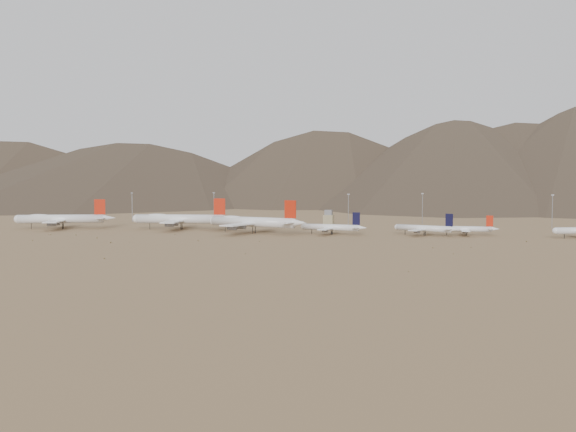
% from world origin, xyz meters
% --- Properties ---
extents(ground, '(3000.00, 3000.00, 0.00)m').
position_xyz_m(ground, '(0.00, 0.00, 0.00)').
color(ground, '#9E7C51').
rests_on(ground, ground).
extents(mountain_ridge, '(4400.00, 1000.00, 300.00)m').
position_xyz_m(mountain_ridge, '(0.00, 900.00, 150.00)').
color(mountain_ridge, brown).
rests_on(mountain_ridge, ground).
extents(widebody_west, '(71.09, 56.78, 22.11)m').
position_xyz_m(widebody_west, '(-155.34, 24.30, 7.62)').
color(widebody_west, white).
rests_on(widebody_west, ground).
extents(widebody_centre, '(77.52, 60.44, 23.17)m').
position_xyz_m(widebody_centre, '(-66.12, 39.76, 7.99)').
color(widebody_centre, white).
rests_on(widebody_centre, ground).
extents(widebody_east, '(76.32, 60.30, 23.21)m').
position_xyz_m(widebody_east, '(-4.36, 22.04, 8.00)').
color(widebody_east, white).
rests_on(widebody_east, ground).
extents(narrowbody_a, '(46.28, 33.61, 15.33)m').
position_xyz_m(narrowbody_a, '(50.68, 24.62, 4.97)').
color(narrowbody_a, white).
rests_on(narrowbody_a, ground).
extents(narrowbody_b, '(43.39, 32.50, 15.04)m').
position_xyz_m(narrowbody_b, '(111.46, 32.06, 4.88)').
color(narrowbody_b, white).
rests_on(narrowbody_b, ground).
extents(narrowbody_c, '(40.62, 29.22, 13.40)m').
position_xyz_m(narrowbody_c, '(137.92, 40.65, 4.35)').
color(narrowbody_c, white).
rests_on(narrowbody_c, ground).
extents(control_tower, '(8.00, 8.00, 12.00)m').
position_xyz_m(control_tower, '(30.00, 120.00, 5.32)').
color(control_tower, gray).
rests_on(control_tower, ground).
extents(mast_far_west, '(2.00, 0.60, 25.70)m').
position_xyz_m(mast_far_west, '(-143.67, 112.16, 14.20)').
color(mast_far_west, gray).
rests_on(mast_far_west, ground).
extents(mast_west, '(2.00, 0.60, 25.70)m').
position_xyz_m(mast_west, '(-76.11, 135.05, 14.20)').
color(mast_west, gray).
rests_on(mast_west, ground).
extents(mast_centre, '(2.00, 0.60, 25.70)m').
position_xyz_m(mast_centre, '(47.90, 110.38, 14.20)').
color(mast_centre, gray).
rests_on(mast_centre, ground).
extents(mast_east, '(2.00, 0.60, 25.70)m').
position_xyz_m(mast_east, '(104.40, 145.95, 14.20)').
color(mast_east, gray).
rests_on(mast_east, ground).
extents(mast_far_east, '(2.00, 0.60, 25.70)m').
position_xyz_m(mast_far_east, '(202.23, 123.42, 14.20)').
color(mast_far_east, gray).
rests_on(mast_far_east, ground).
extents(desert_scrub, '(432.04, 167.74, 0.86)m').
position_xyz_m(desert_scrub, '(-8.47, -69.66, 0.29)').
color(desert_scrub, brown).
rests_on(desert_scrub, ground).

